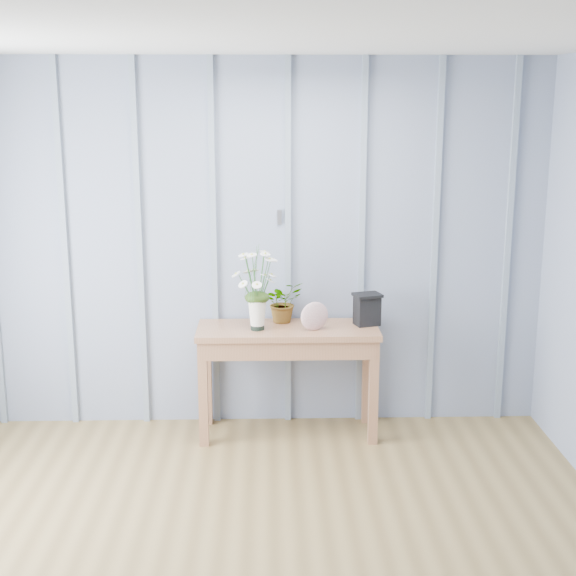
{
  "coord_description": "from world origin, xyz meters",
  "views": [
    {
      "loc": [
        0.11,
        -3.1,
        2.22
      ],
      "look_at": [
        0.24,
        1.94,
        1.03
      ],
      "focal_mm": 50.0,
      "sensor_mm": 36.0,
      "label": 1
    }
  ],
  "objects_px": {
    "daisy_vase": "(257,277)",
    "felt_disc_vessel": "(314,316)",
    "sideboard": "(288,344)",
    "carved_box": "(367,309)"
  },
  "relations": [
    {
      "from": "daisy_vase",
      "to": "carved_box",
      "type": "height_order",
      "value": "daisy_vase"
    },
    {
      "from": "felt_disc_vessel",
      "to": "carved_box",
      "type": "relative_size",
      "value": 0.89
    },
    {
      "from": "sideboard",
      "to": "felt_disc_vessel",
      "type": "bearing_deg",
      "value": -22.46
    },
    {
      "from": "carved_box",
      "to": "felt_disc_vessel",
      "type": "bearing_deg",
      "value": -161.43
    },
    {
      "from": "felt_disc_vessel",
      "to": "sideboard",
      "type": "bearing_deg",
      "value": 139.33
    },
    {
      "from": "carved_box",
      "to": "sideboard",
      "type": "bearing_deg",
      "value": -174.71
    },
    {
      "from": "daisy_vase",
      "to": "felt_disc_vessel",
      "type": "xyz_separation_m",
      "value": [
        0.37,
        -0.02,
        -0.26
      ]
    },
    {
      "from": "sideboard",
      "to": "daisy_vase",
      "type": "distance_m",
      "value": 0.51
    },
    {
      "from": "sideboard",
      "to": "daisy_vase",
      "type": "bearing_deg",
      "value": -166.9
    },
    {
      "from": "daisy_vase",
      "to": "felt_disc_vessel",
      "type": "relative_size",
      "value": 2.93
    }
  ]
}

